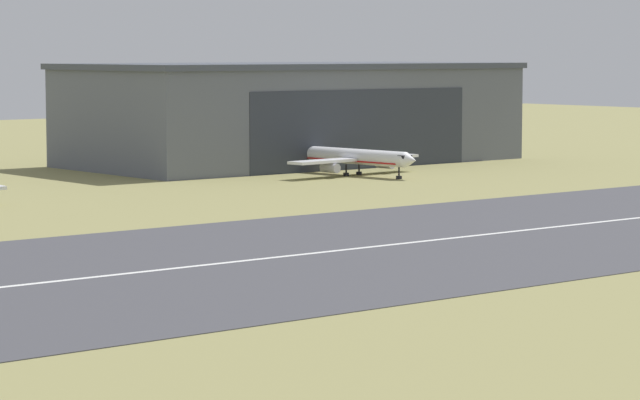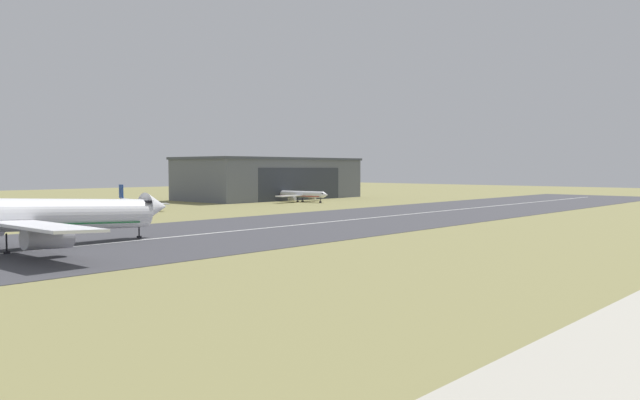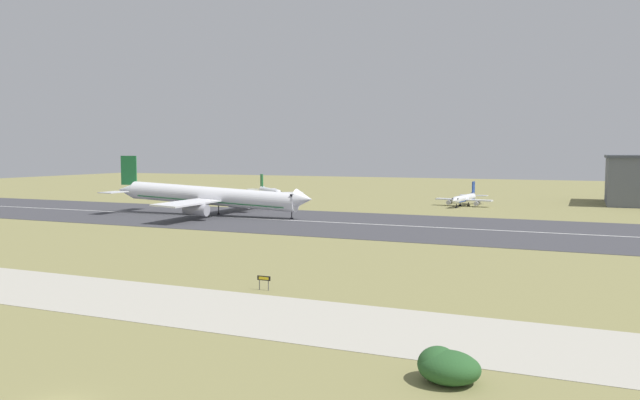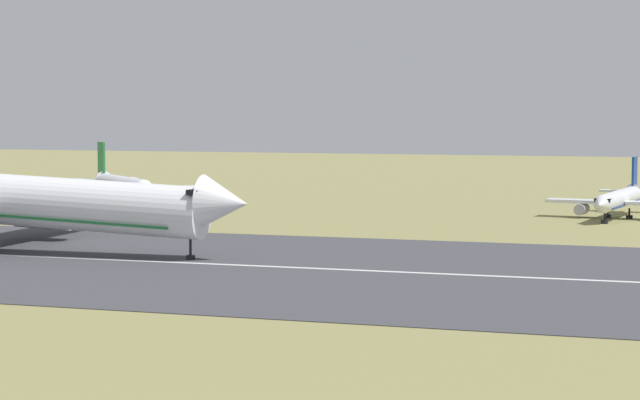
# 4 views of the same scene
# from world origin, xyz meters

# --- Properties ---
(runway_strip) EXTENTS (376.92, 50.01, 0.06)m
(runway_strip) POSITION_xyz_m (0.00, 108.00, 0.03)
(runway_strip) COLOR #3D3D42
(runway_strip) RESTS_ON ground_plane
(runway_centreline) EXTENTS (339.23, 0.70, 0.01)m
(runway_centreline) POSITION_xyz_m (0.00, 108.00, 0.07)
(runway_centreline) COLOR silver
(runway_centreline) RESTS_ON runway_strip
(airplane_parked_centre) EXTENTS (22.06, 22.07, 8.63)m
(airplane_parked_centre) POSITION_xyz_m (-71.57, 166.44, 2.57)
(airplane_parked_centre) COLOR silver
(airplane_parked_centre) RESTS_ON ground_plane
(airplane_parked_east) EXTENTS (17.86, 22.79, 7.32)m
(airplane_parked_east) POSITION_xyz_m (-2.71, 166.22, 2.32)
(airplane_parked_east) COLOR silver
(airplane_parked_east) RESTS_ON ground_plane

